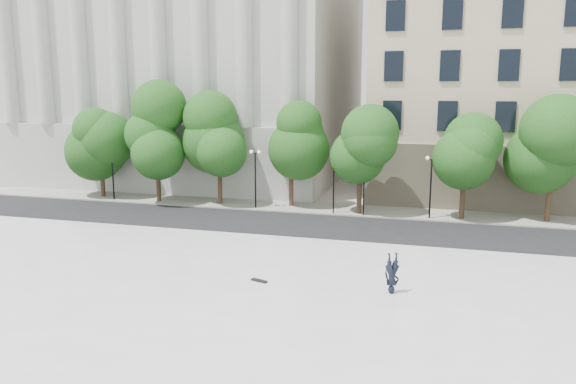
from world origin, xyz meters
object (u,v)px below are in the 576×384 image
traffic_light_west (334,164)px  traffic_light_east (364,167)px  person_lying (392,287)px  skateboard (259,281)px

traffic_light_west → traffic_light_east: traffic_light_west is taller
person_lying → skateboard: person_lying is taller
traffic_light_east → traffic_light_west: bearing=180.0°
traffic_light_east → person_lying: bearing=-78.0°
person_lying → skateboard: (-5.98, -0.14, -0.20)m
traffic_light_west → skateboard: bearing=-91.4°
traffic_light_west → traffic_light_east: size_ratio=1.03×
traffic_light_west → skateboard: size_ratio=5.21×
skateboard → traffic_light_east: bearing=99.0°
traffic_light_east → person_lying: 16.65m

